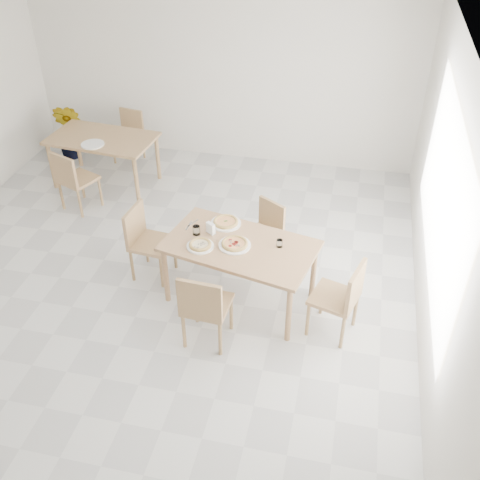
% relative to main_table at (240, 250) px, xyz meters
% --- Properties ---
extents(room, '(7.28, 7.00, 7.00)m').
position_rel_main_table_xyz_m(room, '(1.93, 0.18, 0.83)').
color(room, silver).
rests_on(room, ground).
extents(main_table, '(1.74, 1.22, 0.75)m').
position_rel_main_table_xyz_m(main_table, '(0.00, 0.00, 0.00)').
color(main_table, '#A28053').
rests_on(main_table, ground).
extents(chair_south, '(0.47, 0.47, 0.91)m').
position_rel_main_table_xyz_m(chair_south, '(-0.19, -0.76, -0.15)').
color(chair_south, tan).
rests_on(chair_south, ground).
extents(chair_north, '(0.54, 0.54, 0.80)m').
position_rel_main_table_xyz_m(chair_north, '(0.14, 0.77, -0.21)').
color(chair_north, tan).
rests_on(chair_north, ground).
extents(chair_west, '(0.48, 0.48, 0.89)m').
position_rel_main_table_xyz_m(chair_west, '(-1.17, 0.21, -0.16)').
color(chair_west, tan).
rests_on(chair_west, ground).
extents(chair_east, '(0.55, 0.55, 0.90)m').
position_rel_main_table_xyz_m(chair_east, '(1.13, -0.31, -0.15)').
color(chair_east, tan).
rests_on(chair_east, ground).
extents(plate_margherita, '(0.34, 0.34, 0.02)m').
position_rel_main_table_xyz_m(plate_margherita, '(-0.24, 0.35, 0.09)').
color(plate_margherita, white).
rests_on(plate_margherita, main_table).
extents(plate_mushroom, '(0.29, 0.29, 0.02)m').
position_rel_main_table_xyz_m(plate_mushroom, '(-0.40, -0.13, 0.09)').
color(plate_mushroom, white).
rests_on(plate_mushroom, main_table).
extents(plate_pepperoni, '(0.34, 0.34, 0.02)m').
position_rel_main_table_xyz_m(plate_pepperoni, '(-0.05, -0.03, 0.09)').
color(plate_pepperoni, white).
rests_on(plate_pepperoni, main_table).
extents(pizza_margherita, '(0.28, 0.28, 0.03)m').
position_rel_main_table_xyz_m(pizza_margherita, '(-0.24, 0.35, 0.11)').
color(pizza_margherita, '#DABA66').
rests_on(pizza_margherita, plate_margherita).
extents(pizza_mushroom, '(0.29, 0.29, 0.03)m').
position_rel_main_table_xyz_m(pizza_mushroom, '(-0.40, -0.13, 0.11)').
color(pizza_mushroom, '#DABA66').
rests_on(pizza_mushroom, plate_mushroom).
extents(pizza_pepperoni, '(0.29, 0.29, 0.03)m').
position_rel_main_table_xyz_m(pizza_pepperoni, '(-0.05, -0.03, 0.11)').
color(pizza_pepperoni, '#DABA66').
rests_on(pizza_pepperoni, plate_pepperoni).
extents(tumbler_a, '(0.08, 0.08, 0.10)m').
position_rel_main_table_xyz_m(tumbler_a, '(-0.50, 0.08, 0.13)').
color(tumbler_a, white).
rests_on(tumbler_a, main_table).
extents(tumbler_b, '(0.06, 0.06, 0.09)m').
position_rel_main_table_xyz_m(tumbler_b, '(0.41, 0.06, 0.12)').
color(tumbler_b, white).
rests_on(tumbler_b, main_table).
extents(napkin_holder, '(0.13, 0.11, 0.13)m').
position_rel_main_table_xyz_m(napkin_holder, '(-0.36, 0.13, 0.14)').
color(napkin_holder, silver).
rests_on(napkin_holder, main_table).
extents(fork_a, '(0.09, 0.18, 0.01)m').
position_rel_main_table_xyz_m(fork_a, '(-0.60, 0.27, 0.08)').
color(fork_a, silver).
rests_on(fork_a, main_table).
extents(fork_b, '(0.03, 0.19, 0.01)m').
position_rel_main_table_xyz_m(fork_b, '(-0.63, 0.22, 0.08)').
color(fork_b, silver).
rests_on(fork_b, main_table).
extents(second_table, '(1.57, 0.99, 0.75)m').
position_rel_main_table_xyz_m(second_table, '(-2.51, 2.11, -0.00)').
color(second_table, tan).
rests_on(second_table, ground).
extents(chair_back_s, '(0.57, 0.57, 0.89)m').
position_rel_main_table_xyz_m(chair_back_s, '(-2.61, 1.32, -0.16)').
color(chair_back_s, tan).
rests_on(chair_back_s, ground).
extents(chair_back_n, '(0.46, 0.46, 0.81)m').
position_rel_main_table_xyz_m(chair_back_n, '(-2.45, 2.93, -0.21)').
color(chair_back_n, tan).
rests_on(chair_back_n, ground).
extents(plate_empty, '(0.32, 0.32, 0.02)m').
position_rel_main_table_xyz_m(plate_empty, '(-2.53, 1.86, 0.09)').
color(plate_empty, white).
rests_on(plate_empty, second_table).
extents(potted_plant, '(0.64, 0.59, 0.95)m').
position_rel_main_table_xyz_m(potted_plant, '(-3.38, 2.76, -0.20)').
color(potted_plant, '#26631D').
rests_on(potted_plant, ground).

